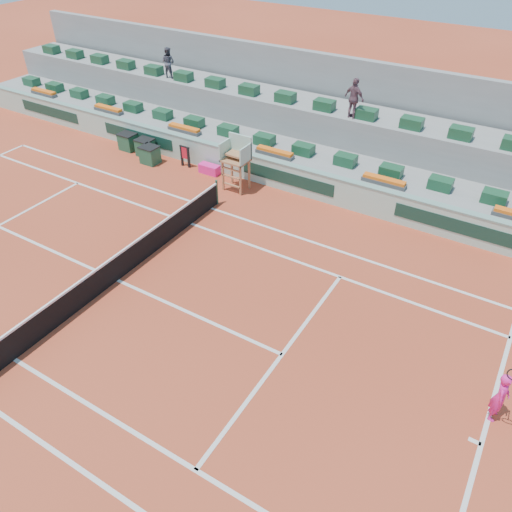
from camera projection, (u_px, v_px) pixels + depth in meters
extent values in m
plane|color=#A3371F|center=(118.00, 280.00, 16.96)|extent=(90.00, 90.00, 0.00)
cube|color=gray|center=(274.00, 149.00, 23.90)|extent=(36.00, 4.00, 1.20)
cube|color=gray|center=(290.00, 124.00, 24.57)|extent=(36.00, 2.40, 2.60)
cube|color=gray|center=(306.00, 96.00, 25.12)|extent=(36.00, 0.40, 4.40)
cube|color=#F8208C|center=(209.00, 169.00, 23.06)|extent=(0.97, 0.43, 0.43)
imported|color=#474652|center=(168.00, 62.00, 25.85)|extent=(0.78, 0.63, 1.52)
imported|color=#6E4955|center=(354.00, 98.00, 21.27)|extent=(1.09, 0.71, 1.72)
cube|color=silver|center=(481.00, 444.00, 12.01)|extent=(0.12, 10.97, 0.01)
cube|color=silver|center=(211.00, 208.00, 20.70)|extent=(23.77, 0.12, 0.01)
cube|color=silver|center=(15.00, 359.00, 14.14)|extent=(23.77, 0.12, 0.01)
cube|color=silver|center=(191.00, 224.00, 19.76)|extent=(23.77, 0.12, 0.01)
cube|color=silver|center=(282.00, 355.00, 14.29)|extent=(0.12, 8.23, 0.01)
cube|color=silver|center=(118.00, 280.00, 16.95)|extent=(12.80, 0.12, 0.01)
cube|color=silver|center=(475.00, 441.00, 12.07)|extent=(0.30, 0.12, 0.01)
cube|color=black|center=(115.00, 270.00, 16.68)|extent=(0.03, 11.87, 0.92)
cube|color=white|center=(113.00, 258.00, 16.38)|extent=(0.06, 11.87, 0.07)
cylinder|color=#1D432F|center=(217.00, 192.00, 20.68)|extent=(0.10, 0.10, 1.10)
cube|color=#A2CCB7|center=(250.00, 167.00, 22.40)|extent=(36.00, 0.30, 1.20)
cube|color=gray|center=(249.00, 154.00, 22.02)|extent=(36.00, 0.34, 0.06)
cube|color=#133428|center=(50.00, 111.00, 27.67)|extent=(4.40, 0.02, 0.56)
cube|color=#133428|center=(138.00, 136.00, 24.96)|extent=(4.40, 0.02, 0.56)
cube|color=#133428|center=(287.00, 178.00, 21.43)|extent=(4.40, 0.02, 0.56)
cube|color=#133428|center=(453.00, 225.00, 18.51)|extent=(4.40, 0.02, 0.56)
cube|color=#9F633C|center=(223.00, 176.00, 21.55)|extent=(0.08, 0.08, 1.35)
cube|color=#9F633C|center=(240.00, 181.00, 21.18)|extent=(0.08, 0.08, 1.35)
cube|color=#9F633C|center=(232.00, 170.00, 22.03)|extent=(0.08, 0.08, 1.35)
cube|color=#9F633C|center=(249.00, 175.00, 21.65)|extent=(0.08, 0.08, 1.35)
cube|color=#9F633C|center=(236.00, 160.00, 21.17)|extent=(1.10, 0.90, 0.08)
cube|color=#A2CCB7|center=(240.00, 146.00, 21.12)|extent=(1.10, 0.08, 1.00)
cube|color=#A2CCB7|center=(225.00, 150.00, 21.17)|extent=(0.06, 0.90, 0.80)
cube|color=#A2CCB7|center=(246.00, 155.00, 20.74)|extent=(0.06, 0.90, 0.80)
cube|color=#9F633C|center=(237.00, 154.00, 21.10)|extent=(0.80, 0.60, 0.08)
cube|color=#9F633C|center=(232.00, 185.00, 21.56)|extent=(0.90, 0.08, 0.06)
cube|color=#9F633C|center=(232.00, 177.00, 21.32)|extent=(0.90, 0.08, 0.06)
cube|color=#9F633C|center=(231.00, 170.00, 21.11)|extent=(0.90, 0.08, 0.06)
cube|color=#174629|center=(32.00, 81.00, 29.45)|extent=(0.90, 0.60, 0.44)
cube|color=#174629|center=(55.00, 87.00, 28.62)|extent=(0.90, 0.60, 0.44)
cube|color=#174629|center=(79.00, 93.00, 27.79)|extent=(0.90, 0.60, 0.44)
cube|color=#174629|center=(105.00, 100.00, 26.95)|extent=(0.90, 0.60, 0.44)
cube|color=#174629|center=(133.00, 107.00, 26.12)|extent=(0.90, 0.60, 0.44)
cube|color=#174629|center=(163.00, 114.00, 25.29)|extent=(0.90, 0.60, 0.44)
cube|color=#174629|center=(194.00, 122.00, 24.46)|extent=(0.90, 0.60, 0.44)
cube|color=#174629|center=(228.00, 130.00, 23.62)|extent=(0.90, 0.60, 0.44)
cube|color=#174629|center=(264.00, 140.00, 22.79)|extent=(0.90, 0.60, 0.44)
cube|color=#174629|center=(303.00, 149.00, 21.96)|extent=(0.90, 0.60, 0.44)
cube|color=#174629|center=(346.00, 160.00, 21.13)|extent=(0.90, 0.60, 0.44)
cube|color=#174629|center=(391.00, 171.00, 20.30)|extent=(0.90, 0.60, 0.44)
cube|color=#174629|center=(441.00, 184.00, 19.46)|extent=(0.90, 0.60, 0.44)
cube|color=#174629|center=(494.00, 197.00, 18.63)|extent=(0.90, 0.60, 0.44)
cube|color=#174629|center=(51.00, 49.00, 29.91)|extent=(0.90, 0.60, 0.44)
cube|color=#174629|center=(75.00, 54.00, 29.07)|extent=(0.90, 0.60, 0.44)
cube|color=#174629|center=(100.00, 59.00, 28.24)|extent=(0.90, 0.60, 0.44)
cube|color=#174629|center=(126.00, 64.00, 27.41)|extent=(0.90, 0.60, 0.44)
cube|color=#174629|center=(154.00, 70.00, 26.58)|extent=(0.90, 0.60, 0.44)
cube|color=#174629|center=(183.00, 76.00, 25.74)|extent=(0.90, 0.60, 0.44)
cube|color=#174629|center=(215.00, 83.00, 24.91)|extent=(0.90, 0.60, 0.44)
cube|color=#174629|center=(249.00, 90.00, 24.08)|extent=(0.90, 0.60, 0.44)
cube|color=#174629|center=(285.00, 97.00, 23.25)|extent=(0.90, 0.60, 0.44)
cube|color=#174629|center=(324.00, 105.00, 22.42)|extent=(0.90, 0.60, 0.44)
cube|color=#174629|center=(366.00, 114.00, 21.58)|extent=(0.90, 0.60, 0.44)
cube|color=#174629|center=(412.00, 123.00, 20.75)|extent=(0.90, 0.60, 0.44)
cube|color=#174629|center=(461.00, 133.00, 19.92)|extent=(0.90, 0.60, 0.44)
cube|color=#484848|center=(44.00, 94.00, 28.16)|extent=(1.80, 0.36, 0.16)
cube|color=orange|center=(43.00, 91.00, 28.07)|extent=(1.70, 0.32, 0.12)
cube|color=#484848|center=(109.00, 110.00, 26.08)|extent=(1.80, 0.36, 0.16)
cube|color=orange|center=(108.00, 108.00, 25.99)|extent=(1.70, 0.32, 0.12)
cube|color=#484848|center=(184.00, 130.00, 23.99)|extent=(1.80, 0.36, 0.16)
cube|color=orange|center=(184.00, 128.00, 23.91)|extent=(1.70, 0.32, 0.12)
cube|color=#484848|center=(275.00, 154.00, 21.91)|extent=(1.80, 0.36, 0.16)
cube|color=orange|center=(275.00, 151.00, 21.83)|extent=(1.70, 0.32, 0.12)
cube|color=#484848|center=(384.00, 182.00, 19.83)|extent=(1.80, 0.36, 0.16)
cube|color=orange|center=(384.00, 179.00, 19.75)|extent=(1.70, 0.32, 0.12)
cube|color=#194B32|center=(150.00, 155.00, 23.82)|extent=(0.80, 0.69, 0.80)
cube|color=black|center=(149.00, 147.00, 23.57)|extent=(0.84, 0.73, 0.04)
cube|color=#194B32|center=(145.00, 148.00, 24.49)|extent=(0.78, 0.67, 0.80)
cube|color=black|center=(144.00, 140.00, 24.23)|extent=(0.83, 0.72, 0.04)
cube|color=#194B32|center=(128.00, 142.00, 25.03)|extent=(0.80, 0.69, 0.80)
cube|color=black|center=(127.00, 134.00, 24.78)|extent=(0.85, 0.74, 0.04)
cube|color=black|center=(182.00, 156.00, 23.54)|extent=(0.09, 0.09, 1.00)
cube|color=black|center=(189.00, 158.00, 23.37)|extent=(0.09, 0.09, 1.00)
cube|color=black|center=(184.00, 147.00, 23.15)|extent=(0.55, 0.07, 0.06)
cube|color=red|center=(185.00, 153.00, 23.32)|extent=(0.40, 0.04, 0.56)
imported|color=#F8208C|center=(500.00, 397.00, 12.20)|extent=(0.37, 0.56, 1.52)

